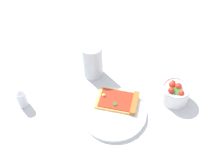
# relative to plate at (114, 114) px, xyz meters

# --- Properties ---
(ground_plane) EXTENTS (2.40, 2.40, 0.00)m
(ground_plane) POSITION_rel_plate_xyz_m (-0.00, 0.02, -0.01)
(ground_plane) COLOR silver
(ground_plane) RESTS_ON ground
(plate) EXTENTS (0.23, 0.23, 0.01)m
(plate) POSITION_rel_plate_xyz_m (0.00, 0.00, 0.00)
(plate) COLOR white
(plate) RESTS_ON ground_plane
(pizza_slice_main) EXTENTS (0.17, 0.17, 0.02)m
(pizza_slice_main) POSITION_rel_plate_xyz_m (-0.03, 0.04, 0.01)
(pizza_slice_main) COLOR #E5B256
(pizza_slice_main) RESTS_ON plate
(salad_bowl) EXTENTS (0.10, 0.10, 0.08)m
(salad_bowl) POSITION_rel_plate_xyz_m (0.04, 0.23, 0.03)
(salad_bowl) COLOR white
(salad_bowl) RESTS_ON ground_plane
(soda_glass) EXTENTS (0.08, 0.08, 0.14)m
(soda_glass) POSITION_rel_plate_xyz_m (-0.21, 0.02, 0.06)
(soda_glass) COLOR silver
(soda_glass) RESTS_ON ground_plane
(paper_napkin) EXTENTS (0.15, 0.17, 0.00)m
(paper_napkin) POSITION_rel_plate_xyz_m (-0.17, 0.26, -0.01)
(paper_napkin) COLOR silver
(paper_napkin) RESTS_ON ground_plane
(pepper_shaker) EXTENTS (0.03, 0.03, 0.08)m
(pepper_shaker) POSITION_rel_plate_xyz_m (-0.19, -0.26, 0.03)
(pepper_shaker) COLOR silver
(pepper_shaker) RESTS_ON ground_plane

